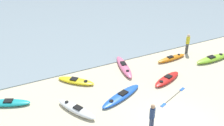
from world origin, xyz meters
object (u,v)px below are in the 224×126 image
object	(u,v)px
kayak_on_sand_0	(76,81)
kayak_on_sand_4	(6,103)
kayak_on_sand_7	(172,58)
kayak_on_sand_5	(167,79)
kayak_on_sand_6	(76,109)
person_near_foreground	(152,116)
person_near_waterline	(188,42)
kayak_on_sand_3	(212,58)
kayak_on_sand_2	(124,66)
kayak_on_sand_1	(121,96)
loose_paddle	(173,97)

from	to	relation	value
kayak_on_sand_0	kayak_on_sand_4	world-z (taller)	kayak_on_sand_4
kayak_on_sand_0	kayak_on_sand_7	xyz separation A→B (m)	(8.13, -0.26, 0.02)
kayak_on_sand_5	kayak_on_sand_4	bearing A→B (deg)	168.10
kayak_on_sand_7	kayak_on_sand_4	bearing A→B (deg)	-178.92
kayak_on_sand_6	person_near_foreground	size ratio (longest dim) A/B	1.66
person_near_waterline	kayak_on_sand_3	bearing A→B (deg)	-64.79
kayak_on_sand_2	person_near_foreground	distance (m)	7.05
kayak_on_sand_1	kayak_on_sand_3	world-z (taller)	kayak_on_sand_3
kayak_on_sand_5	person_near_foreground	bearing A→B (deg)	-136.67
kayak_on_sand_2	person_near_waterline	bearing A→B (deg)	-0.77
kayak_on_sand_4	kayak_on_sand_1	bearing A→B (deg)	-21.04
kayak_on_sand_4	kayak_on_sand_0	bearing A→B (deg)	6.13
kayak_on_sand_5	kayak_on_sand_6	xyz separation A→B (m)	(-6.90, -0.39, 0.04)
kayak_on_sand_1	kayak_on_sand_7	xyz separation A→B (m)	(6.20, 2.77, 0.02)
kayak_on_sand_0	kayak_on_sand_2	distance (m)	3.97
kayak_on_sand_0	kayak_on_sand_3	distance (m)	11.15
kayak_on_sand_1	kayak_on_sand_3	bearing A→B (deg)	7.33
kayak_on_sand_4	kayak_on_sand_2	bearing A→B (deg)	4.84
kayak_on_sand_2	person_near_foreground	bearing A→B (deg)	-107.71
person_near_waterline	loose_paddle	bearing A→B (deg)	-137.98
person_near_waterline	kayak_on_sand_6	bearing A→B (deg)	-163.80
kayak_on_sand_0	kayak_on_sand_2	world-z (taller)	kayak_on_sand_2
kayak_on_sand_2	kayak_on_sand_6	size ratio (longest dim) A/B	1.26
kayak_on_sand_5	person_near_foreground	world-z (taller)	person_near_foreground
kayak_on_sand_7	kayak_on_sand_2	bearing A→B (deg)	173.31
kayak_on_sand_1	kayak_on_sand_7	bearing A→B (deg)	24.11
kayak_on_sand_5	loose_paddle	bearing A→B (deg)	-116.70
kayak_on_sand_3	person_near_waterline	size ratio (longest dim) A/B	1.92
kayak_on_sand_2	person_near_waterline	world-z (taller)	person_near_waterline
kayak_on_sand_1	person_near_foreground	size ratio (longest dim) A/B	2.03
kayak_on_sand_7	person_near_foreground	size ratio (longest dim) A/B	1.68
kayak_on_sand_6	kayak_on_sand_2	bearing A→B (deg)	33.23
kayak_on_sand_6	kayak_on_sand_0	bearing A→B (deg)	70.29
kayak_on_sand_3	kayak_on_sand_6	xyz separation A→B (m)	(-12.10, -1.22, -0.00)
kayak_on_sand_6	kayak_on_sand_7	distance (m)	9.66
kayak_on_sand_6	person_near_waterline	bearing A→B (deg)	16.20
loose_paddle	person_near_waterline	bearing A→B (deg)	42.02
kayak_on_sand_4	person_near_waterline	bearing A→B (deg)	2.52
kayak_on_sand_0	loose_paddle	size ratio (longest dim) A/B	0.93
kayak_on_sand_4	kayak_on_sand_5	size ratio (longest dim) A/B	1.03
kayak_on_sand_0	kayak_on_sand_5	xyz separation A→B (m)	(5.79, -2.70, 0.01)
kayak_on_sand_1	person_near_foreground	bearing A→B (deg)	-91.64
kayak_on_sand_3	kayak_on_sand_2	bearing A→B (deg)	163.39
kayak_on_sand_0	kayak_on_sand_6	world-z (taller)	kayak_on_sand_6
person_near_waterline	kayak_on_sand_7	bearing A→B (deg)	-168.00
kayak_on_sand_0	kayak_on_sand_4	xyz separation A→B (m)	(-4.66, -0.50, 0.01)
loose_paddle	kayak_on_sand_4	bearing A→B (deg)	157.29
kayak_on_sand_2	kayak_on_sand_4	bearing A→B (deg)	-175.16
kayak_on_sand_3	kayak_on_sand_6	world-z (taller)	same
kayak_on_sand_4	kayak_on_sand_7	distance (m)	12.79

